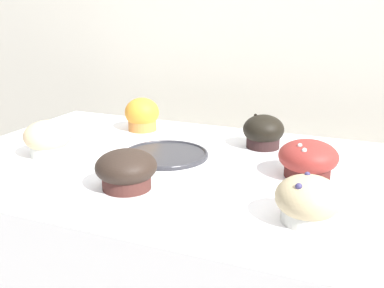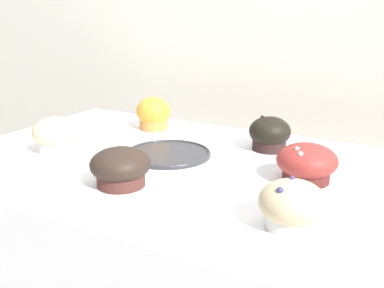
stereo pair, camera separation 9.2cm
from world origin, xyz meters
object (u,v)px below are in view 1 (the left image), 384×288
(muffin_back_left, at_px, (48,139))
(muffin_back_center, at_px, (263,132))
(muffin_back_right, at_px, (126,170))
(muffin_front_right, at_px, (308,201))
(muffin_front_center, at_px, (308,159))
(serving_plate, at_px, (165,154))
(muffin_front_left, at_px, (142,115))

(muffin_back_left, distance_m, muffin_back_center, 0.48)
(muffin_back_right, relative_size, muffin_back_center, 1.18)
(muffin_front_right, bearing_deg, muffin_front_center, 98.92)
(muffin_front_center, distance_m, muffin_back_center, 0.19)
(serving_plate, bearing_deg, muffin_front_left, 131.39)
(muffin_back_left, relative_size, muffin_back_right, 0.92)
(muffin_back_left, distance_m, serving_plate, 0.26)
(muffin_back_right, distance_m, muffin_back_center, 0.37)
(muffin_front_right, distance_m, serving_plate, 0.39)
(muffin_front_center, bearing_deg, muffin_back_left, -170.14)
(muffin_back_center, relative_size, serving_plate, 0.50)
(muffin_front_center, relative_size, muffin_back_right, 1.02)
(muffin_front_center, xyz_separation_m, muffin_back_left, (-0.54, -0.09, 0.00))
(muffin_front_center, bearing_deg, muffin_front_right, -81.08)
(serving_plate, bearing_deg, muffin_back_left, -157.75)
(muffin_back_left, bearing_deg, muffin_front_center, 9.86)
(muffin_back_left, distance_m, muffin_back_right, 0.27)
(muffin_back_right, distance_m, serving_plate, 0.19)
(muffin_front_left, height_order, muffin_back_center, muffin_front_left)
(muffin_front_center, height_order, muffin_back_center, muffin_back_center)
(muffin_front_center, relative_size, muffin_back_left, 1.11)
(muffin_front_left, bearing_deg, muffin_back_center, -4.30)
(muffin_front_left, bearing_deg, muffin_back_right, -65.23)
(muffin_front_center, relative_size, muffin_front_right, 1.13)
(muffin_front_right, bearing_deg, muffin_front_left, 143.02)
(muffin_back_right, relative_size, serving_plate, 0.59)
(muffin_front_center, bearing_deg, serving_plate, 179.55)
(muffin_back_left, xyz_separation_m, muffin_front_right, (0.57, -0.10, -0.00))
(muffin_back_right, bearing_deg, muffin_back_left, 159.98)
(muffin_front_left, relative_size, muffin_front_right, 0.89)
(muffin_back_right, xyz_separation_m, serving_plate, (-0.01, 0.19, -0.03))
(muffin_back_right, height_order, muffin_back_center, muffin_back_center)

